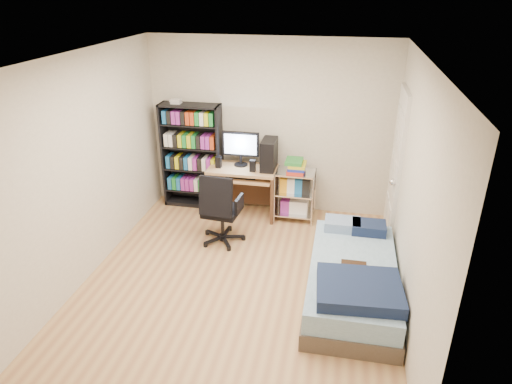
% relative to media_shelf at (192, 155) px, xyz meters
% --- Properties ---
extents(room, '(3.58, 4.08, 2.58)m').
position_rel_media_shelf_xyz_m(room, '(1.14, -1.84, 0.44)').
color(room, tan).
rests_on(room, ground).
extents(media_shelf, '(0.88, 0.29, 1.63)m').
position_rel_media_shelf_xyz_m(media_shelf, '(0.00, 0.00, 0.00)').
color(media_shelf, black).
rests_on(media_shelf, room).
extents(computer_desk, '(0.97, 0.56, 1.22)m').
position_rel_media_shelf_xyz_m(computer_desk, '(0.91, -0.13, -0.14)').
color(computer_desk, tan).
rests_on(computer_desk, room).
extents(office_chair, '(0.64, 0.64, 0.99)m').
position_rel_media_shelf_xyz_m(office_chair, '(0.71, -1.02, -0.49)').
color(office_chair, black).
rests_on(office_chair, room).
extents(wire_cart, '(0.57, 0.41, 0.90)m').
position_rel_media_shelf_xyz_m(wire_cart, '(1.57, -0.18, -0.21)').
color(wire_cart, silver).
rests_on(wire_cart, room).
extents(bed, '(0.94, 1.88, 0.54)m').
position_rel_media_shelf_xyz_m(bed, '(2.40, -1.89, -0.57)').
color(bed, brown).
rests_on(bed, room).
extents(door, '(0.12, 0.80, 2.00)m').
position_rel_media_shelf_xyz_m(door, '(2.86, -0.49, 0.19)').
color(door, silver).
rests_on(door, room).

